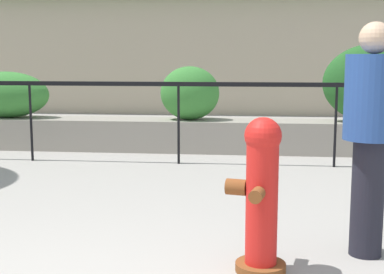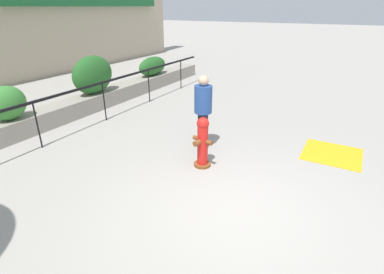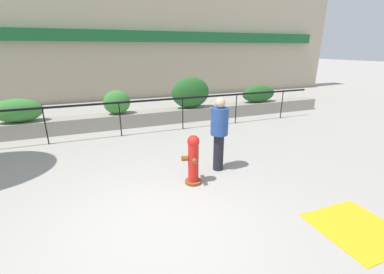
% 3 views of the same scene
% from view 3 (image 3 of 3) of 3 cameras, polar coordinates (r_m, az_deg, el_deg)
% --- Properties ---
extents(ground_plane, '(120.00, 120.00, 0.00)m').
position_cam_3_polar(ground_plane, '(4.44, -7.70, -19.26)').
color(ground_plane, '#9E9991').
extents(building_facade, '(30.00, 1.36, 8.00)m').
position_cam_3_polar(building_facade, '(15.47, -19.96, 22.65)').
color(building_facade, tan).
rests_on(building_facade, ground).
extents(planter_wall_low, '(18.00, 0.70, 0.50)m').
position_cam_3_polar(planter_wall_low, '(9.77, -16.20, 3.53)').
color(planter_wall_low, gray).
rests_on(planter_wall_low, ground).
extents(fence_railing_segment, '(15.00, 0.05, 1.15)m').
position_cam_3_polar(fence_railing_segment, '(8.53, -15.93, 6.67)').
color(fence_railing_segment, black).
rests_on(fence_railing_segment, ground).
extents(hedge_bush_1, '(1.46, 0.70, 0.76)m').
position_cam_3_polar(hedge_bush_1, '(9.88, -34.25, 4.89)').
color(hedge_bush_1, '#387F33').
rests_on(hedge_bush_1, planter_wall_low).
extents(hedge_bush_2, '(0.94, 0.66, 0.85)m').
position_cam_3_polar(hedge_bush_2, '(9.62, -16.36, 7.42)').
color(hedge_bush_2, '#387F33').
rests_on(hedge_bush_2, planter_wall_low).
extents(hedge_bush_3, '(1.54, 0.70, 1.20)m').
position_cam_3_polar(hedge_bush_3, '(10.21, -0.30, 9.81)').
color(hedge_bush_3, '#235B23').
rests_on(hedge_bush_3, planter_wall_low).
extents(hedge_bush_4, '(1.59, 0.58, 0.73)m').
position_cam_3_polar(hedge_bush_4, '(11.74, 14.57, 9.29)').
color(hedge_bush_4, '#235B23').
rests_on(hedge_bush_4, planter_wall_low).
extents(fire_hydrant, '(0.47, 0.48, 1.08)m').
position_cam_3_polar(fire_hydrant, '(5.38, 0.25, -4.99)').
color(fire_hydrant, brown).
rests_on(fire_hydrant, ground).
extents(pedestrian, '(0.41, 0.41, 1.73)m').
position_cam_3_polar(pedestrian, '(5.87, 6.07, 1.57)').
color(pedestrian, black).
rests_on(pedestrian, ground).
extents(tactile_warning_pad, '(1.24, 1.24, 0.01)m').
position_cam_3_polar(tactile_warning_pad, '(5.12, 32.84, -16.72)').
color(tactile_warning_pad, gold).
rests_on(tactile_warning_pad, ground).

